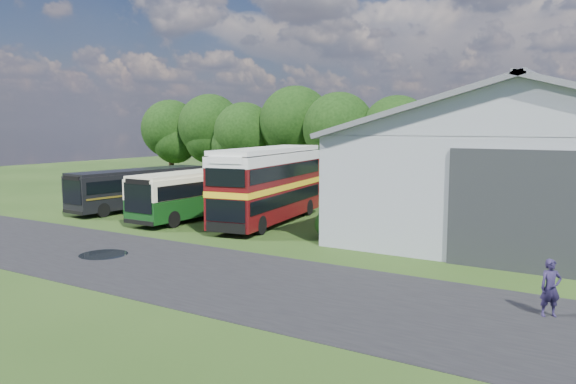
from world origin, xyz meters
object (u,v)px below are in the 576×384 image
Objects in this scene: bus_green_single at (202,192)px; bus_maroon_double at (269,186)px; bus_dark_single at (139,188)px; storage_shed at (554,156)px; visitor_a at (550,288)px.

bus_green_single is 1.01× the size of bus_maroon_double.
bus_dark_single is (-6.11, 0.23, -0.10)m from bus_green_single.
storage_shed reaches higher than visitor_a.
bus_green_single reaches higher than visitor_a.
bus_dark_single is 5.82× the size of visitor_a.
bus_dark_single is at bearing -162.78° from storage_shed.
bus_maroon_double reaches higher than bus_green_single.
visitor_a is (16.98, -9.48, -1.39)m from bus_maroon_double.
bus_green_single is 23.65m from visitor_a.
bus_green_single is 6.09× the size of visitor_a.
bus_green_single reaches higher than bus_dark_single.
storage_shed is at bearing 18.77° from bus_maroon_double.
storage_shed is 21.53m from bus_green_single.
storage_shed is 27.18m from bus_dark_single.
storage_shed is 16.86m from bus_maroon_double.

